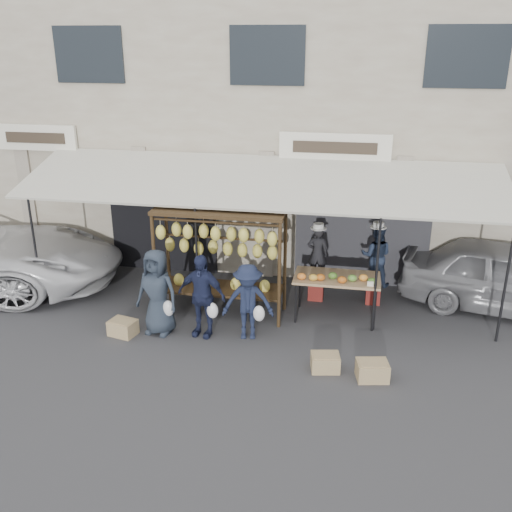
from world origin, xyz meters
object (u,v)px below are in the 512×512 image
(produce_table, at_px, (337,279))
(customer_mid, at_px, (201,295))
(customer_right, at_px, (248,302))
(crate_near_b, at_px, (372,371))
(sedan, at_px, (508,277))
(banana_rack, at_px, (220,242))
(crate_near_a, at_px, (325,362))
(vendor_right, at_px, (376,256))
(customer_left, at_px, (157,292))
(vendor_left, at_px, (317,254))
(crate_far, at_px, (123,328))

(produce_table, bearing_deg, customer_mid, -155.57)
(customer_right, xyz_separation_m, crate_near_b, (2.32, -1.01, -0.59))
(produce_table, height_order, sedan, sedan)
(banana_rack, bearing_deg, customer_right, -49.70)
(customer_right, height_order, crate_near_b, customer_right)
(produce_table, distance_m, sedan, 3.63)
(crate_near_a, relative_size, sedan, 0.11)
(vendor_right, distance_m, crate_near_b, 3.13)
(customer_left, height_order, customer_mid, customer_left)
(vendor_left, distance_m, customer_mid, 2.84)
(crate_near_a, distance_m, crate_near_b, 0.80)
(produce_table, bearing_deg, crate_far, -160.32)
(banana_rack, xyz_separation_m, crate_near_a, (2.27, -1.75, -1.43))
(crate_near_b, distance_m, sedan, 4.22)
(customer_left, bearing_deg, sedan, 27.83)
(banana_rack, relative_size, sedan, 0.61)
(banana_rack, distance_m, customer_mid, 1.19)
(produce_table, height_order, crate_near_b, produce_table)
(vendor_left, bearing_deg, vendor_right, 178.80)
(vendor_right, bearing_deg, produce_table, 54.90)
(banana_rack, bearing_deg, vendor_left, 30.53)
(vendor_right, bearing_deg, banana_rack, 24.72)
(produce_table, relative_size, customer_left, 1.00)
(crate_near_b, bearing_deg, customer_mid, 163.14)
(vendor_right, xyz_separation_m, customer_mid, (-3.23, -2.02, -0.27))
(banana_rack, relative_size, customer_right, 1.74)
(produce_table, height_order, vendor_right, vendor_right)
(customer_mid, distance_m, crate_far, 1.67)
(vendor_right, distance_m, customer_left, 4.58)
(sedan, bearing_deg, vendor_right, 106.70)
(vendor_left, xyz_separation_m, crate_far, (-3.50, -2.30, -0.90))
(banana_rack, relative_size, crate_near_b, 5.04)
(banana_rack, xyz_separation_m, crate_near_b, (3.06, -1.88, -1.42))
(customer_mid, distance_m, crate_near_b, 3.41)
(vendor_right, relative_size, customer_mid, 0.81)
(customer_right, height_order, crate_near_a, customer_right)
(customer_left, height_order, customer_right, customer_left)
(crate_far, bearing_deg, banana_rack, 36.30)
(customer_left, height_order, crate_near_b, customer_left)
(customer_right, relative_size, crate_near_a, 3.11)
(vendor_left, distance_m, crate_far, 4.29)
(crate_near_a, xyz_separation_m, sedan, (3.53, 3.04, 0.59))
(customer_mid, bearing_deg, vendor_right, 41.62)
(customer_right, relative_size, crate_far, 3.02)
(crate_far, relative_size, sedan, 0.11)
(vendor_right, relative_size, sedan, 0.31)
(customer_left, relative_size, customer_right, 1.14)
(produce_table, distance_m, customer_mid, 2.71)
(crate_near_a, bearing_deg, vendor_left, 98.15)
(produce_table, xyz_separation_m, crate_near_a, (-0.06, -1.96, -0.73))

